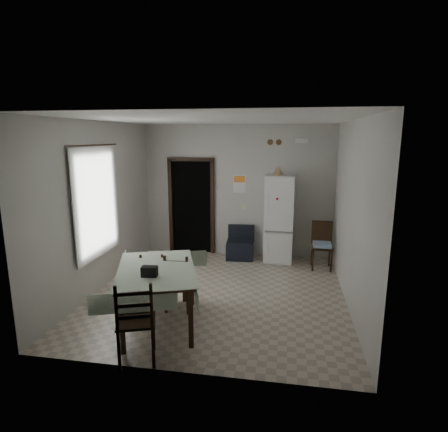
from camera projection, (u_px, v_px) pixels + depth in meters
name	position (u px, v px, depth m)	size (l,w,h in m)	color
ground	(219.00, 293.00, 6.44)	(4.50, 4.50, 0.00)	#B2A391
ceiling	(219.00, 119.00, 5.83)	(4.20, 4.50, 0.02)	white
wall_back	(237.00, 191.00, 8.30)	(4.20, 0.02, 2.90)	beige
wall_front	(180.00, 251.00, 3.97)	(4.20, 0.02, 2.90)	beige
wall_left	(100.00, 206.00, 6.48)	(0.02, 4.50, 2.90)	beige
wall_right	(352.00, 215.00, 5.78)	(0.02, 4.50, 2.90)	beige
doorway	(194.00, 205.00, 8.75)	(1.06, 0.52, 2.22)	black
window_recess	(91.00, 203.00, 6.28)	(0.10, 1.20, 1.60)	silver
curtain	(97.00, 203.00, 6.26)	(0.02, 1.45, 1.85)	silver
curtain_rod	(93.00, 145.00, 6.06)	(0.02, 0.02, 1.60)	black
calendar	(240.00, 184.00, 8.25)	(0.28, 0.02, 0.40)	white
calendar_image	(240.00, 179.00, 8.22)	(0.24, 0.01, 0.14)	orange
light_switch	(244.00, 207.00, 8.34)	(0.08, 0.02, 0.12)	beige
vent_left	(270.00, 142.00, 7.95)	(0.12, 0.12, 0.03)	brown
vent_right	(279.00, 142.00, 7.92)	(0.12, 0.12, 0.03)	brown
emergency_light	(301.00, 141.00, 7.81)	(0.25, 0.07, 0.09)	white
fridge	(279.00, 219.00, 7.94)	(0.60, 0.60, 1.86)	white
tan_cone	(278.00, 171.00, 7.68)	(0.23, 0.23, 0.19)	tan
navy_seat	(240.00, 243.00, 8.20)	(0.58, 0.57, 0.71)	black
corner_chair	(322.00, 246.00, 7.53)	(0.41, 0.41, 0.96)	black
dining_table	(157.00, 296.00, 5.29)	(1.05, 1.60, 0.84)	#A6B89D
black_bag	(149.00, 271.00, 4.90)	(0.21, 0.12, 0.13)	black
dining_chair_far_left	(154.00, 278.00, 5.92)	(0.38, 0.38, 0.88)	black
dining_chair_far_right	(179.00, 281.00, 5.76)	(0.39, 0.39, 0.91)	black
dining_chair_near_head	(136.00, 320.00, 4.40)	(0.45, 0.45, 1.04)	black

